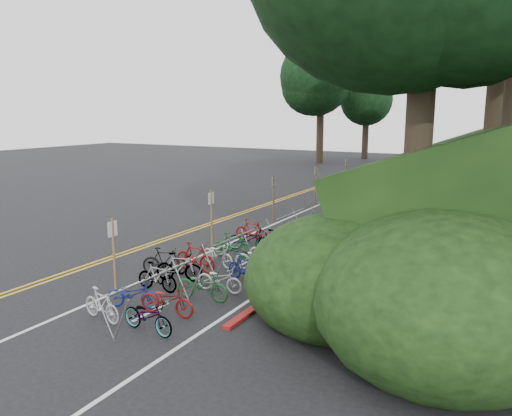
# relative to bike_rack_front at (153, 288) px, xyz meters

# --- Properties ---
(ground) EXTENTS (120.00, 120.00, 0.00)m
(ground) POSITION_rel_bike_rack_front_xyz_m (-3.53, 2.34, -0.93)
(ground) COLOR black
(ground) RESTS_ON ground
(road_markings) EXTENTS (7.47, 80.00, 0.01)m
(road_markings) POSITION_rel_bike_rack_front_xyz_m (-2.90, 12.44, -0.93)
(road_markings) COLOR gold
(road_markings) RESTS_ON ground
(red_curb) EXTENTS (0.25, 28.00, 0.10)m
(red_curb) POSITION_rel_bike_rack_front_xyz_m (2.17, 14.34, -0.88)
(red_curb) COLOR maroon
(red_curb) RESTS_ON ground
(bike_rack_front) EXTENTS (1.19, 3.40, 1.26)m
(bike_rack_front) POSITION_rel_bike_rack_front_xyz_m (0.00, 0.00, 0.00)
(bike_rack_front) COLOR gray
(bike_rack_front) RESTS_ON ground
(bike_racks_rest) EXTENTS (1.14, 23.00, 1.17)m
(bike_racks_rest) POSITION_rel_bike_rack_front_xyz_m (-0.53, 15.34, -0.08)
(bike_racks_rest) COLOR gray
(bike_racks_rest) RESTS_ON ground
(signpost_near) EXTENTS (0.08, 0.40, 2.48)m
(signpost_near) POSITION_rel_bike_rack_front_xyz_m (-2.52, 1.08, 0.48)
(signpost_near) COLOR brown
(signpost_near) RESTS_ON ground
(signposts_rest) EXTENTS (0.08, 18.40, 2.50)m
(signposts_rest) POSITION_rel_bike_rack_front_xyz_m (-2.93, 16.34, 0.50)
(signposts_rest) COLOR brown
(signposts_rest) RESTS_ON ground
(bike_front) EXTENTS (1.10, 1.72, 1.01)m
(bike_front) POSITION_rel_bike_rack_front_xyz_m (-2.28, 3.32, -0.43)
(bike_front) COLOR black
(bike_front) RESTS_ON ground
(bike_valet) EXTENTS (3.19, 11.37, 1.09)m
(bike_valet) POSITION_rel_bike_rack_front_xyz_m (-0.48, 3.92, -0.45)
(bike_valet) COLOR beige
(bike_valet) RESTS_ON ground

